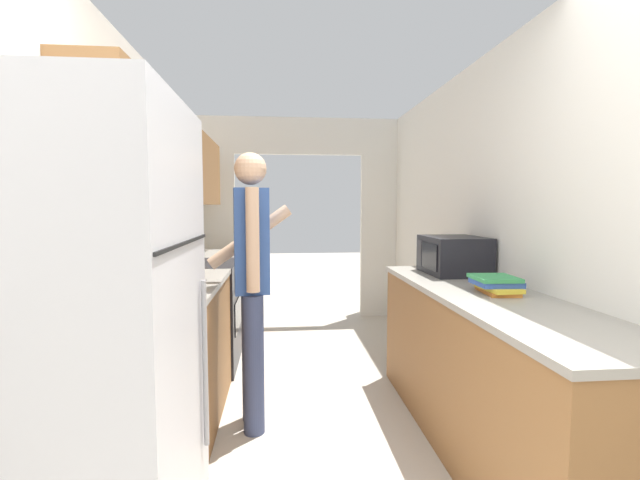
# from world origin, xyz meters

# --- Properties ---
(wall_left) EXTENTS (0.38, 6.83, 2.50)m
(wall_left) POSITION_xyz_m (-1.19, 2.00, 1.45)
(wall_left) COLOR silver
(wall_left) RESTS_ON ground_plane
(wall_right) EXTENTS (0.06, 6.83, 2.50)m
(wall_right) POSITION_xyz_m (1.27, 1.62, 1.25)
(wall_right) COLOR silver
(wall_right) RESTS_ON ground_plane
(wall_far_with_doorway) EXTENTS (2.88, 0.06, 2.50)m
(wall_far_with_doorway) POSITION_xyz_m (0.00, 4.46, 1.43)
(wall_far_with_doorway) COLOR silver
(wall_far_with_doorway) RESTS_ON ground_plane
(counter_left) EXTENTS (0.62, 3.09, 0.92)m
(counter_left) POSITION_xyz_m (-0.94, 2.50, 0.46)
(counter_left) COLOR brown
(counter_left) RESTS_ON ground_plane
(counter_right) EXTENTS (0.62, 2.25, 0.92)m
(counter_right) POSITION_xyz_m (0.94, 1.39, 0.46)
(counter_right) COLOR brown
(counter_right) RESTS_ON ground_plane
(refrigerator) EXTENTS (0.69, 0.79, 1.78)m
(refrigerator) POSITION_xyz_m (-0.91, 0.64, 0.89)
(refrigerator) COLOR #B7B7BC
(refrigerator) RESTS_ON ground_plane
(range_oven) EXTENTS (0.66, 0.76, 1.06)m
(range_oven) POSITION_xyz_m (-0.93, 2.88, 0.46)
(range_oven) COLOR black
(range_oven) RESTS_ON ground_plane
(person) EXTENTS (0.56, 0.41, 1.74)m
(person) POSITION_xyz_m (-0.42, 1.78, 0.94)
(person) COLOR #384266
(person) RESTS_ON ground_plane
(microwave) EXTENTS (0.40, 0.50, 0.27)m
(microwave) POSITION_xyz_m (1.02, 2.10, 1.05)
(microwave) COLOR black
(microwave) RESTS_ON counter_right
(book_stack) EXTENTS (0.25, 0.29, 0.10)m
(book_stack) POSITION_xyz_m (0.98, 1.39, 0.97)
(book_stack) COLOR #C67028
(book_stack) RESTS_ON counter_right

